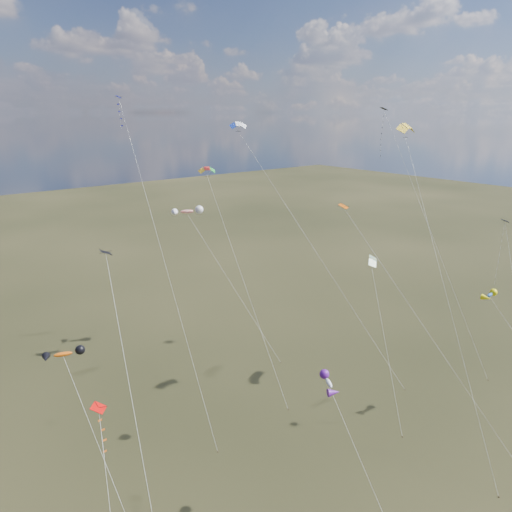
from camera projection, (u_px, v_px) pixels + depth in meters
ground at (382, 506)px, 40.64m from camera, size 400.00×400.00×0.00m
diamond_black_high at (387, 146)px, 62.59m from camera, size 2.84×18.89×34.23m
diamond_navy_tall at (128, 140)px, 56.51m from camera, size 3.59×25.61×35.60m
diamond_black_mid at (129, 385)px, 30.15m from camera, size 4.75×18.43×24.07m
diamond_red_low at (103, 444)px, 30.02m from camera, size 3.34×9.22×15.39m
diamond_navy_right at (501, 261)px, 46.70m from camera, size 7.57×10.85×23.26m
diamond_orange_center at (395, 283)px, 44.20m from camera, size 11.32×15.65×25.21m
parafoil_yellow at (407, 127)px, 51.26m from camera, size 10.13×20.01×32.83m
parafoil_blue_white at (240, 126)px, 58.56m from camera, size 10.90×22.88×32.74m
parafoil_striped at (373, 258)px, 56.45m from camera, size 8.60×12.31×17.10m
parafoil_tricolor at (208, 170)px, 60.33m from camera, size 2.71×19.14×27.02m
novelty_orange_black at (63, 355)px, 35.95m from camera, size 3.28×9.91×15.78m
novelty_white_purple at (329, 384)px, 36.13m from camera, size 2.01×9.81×13.50m
novelty_redwhite_stripe at (187, 212)px, 65.58m from camera, size 7.62×16.13×20.66m
novelty_blue_yellow at (490, 296)px, 50.36m from camera, size 8.05×8.90×14.73m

